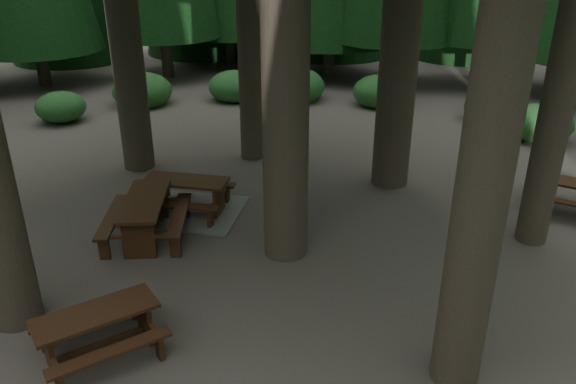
% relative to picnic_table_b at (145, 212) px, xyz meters
% --- Properties ---
extents(ground, '(80.00, 80.00, 0.00)m').
position_rel_picnic_table_b_xyz_m(ground, '(2.08, 0.01, -0.58)').
color(ground, '#4A423C').
rests_on(ground, ground).
extents(picnic_table_b, '(2.17, 2.42, 0.87)m').
position_rel_picnic_table_b_xyz_m(picnic_table_b, '(0.00, 0.00, 0.00)').
color(picnic_table_b, '#361E10').
rests_on(picnic_table_b, ground).
extents(picnic_table_c, '(2.49, 2.11, 0.80)m').
position_rel_picnic_table_b_xyz_m(picnic_table_c, '(0.30, 1.29, -0.30)').
color(picnic_table_c, gray).
rests_on(picnic_table_c, ground).
extents(picnic_table_d, '(1.88, 1.65, 0.70)m').
position_rel_picnic_table_b_xyz_m(picnic_table_d, '(8.47, 3.68, -0.12)').
color(picnic_table_d, '#361E10').
rests_on(picnic_table_d, ground).
extents(picnic_table_e, '(2.19, 2.22, 0.75)m').
position_rel_picnic_table_b_xyz_m(picnic_table_e, '(1.04, -3.38, -0.08)').
color(picnic_table_e, '#361E10').
rests_on(picnic_table_e, ground).
extents(shrub_ring, '(23.86, 24.64, 1.49)m').
position_rel_picnic_table_b_xyz_m(shrub_ring, '(2.79, 0.76, -0.18)').
color(shrub_ring, '#1F5B2B').
rests_on(shrub_ring, ground).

